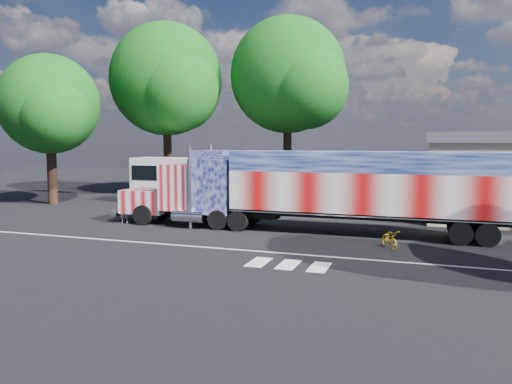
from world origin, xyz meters
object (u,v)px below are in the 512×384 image
(semi_truck, at_px, (315,187))
(tree_nw_a, at_px, (168,80))
(coach_bus, at_px, (209,181))
(tree_w_a, at_px, (50,105))
(woman, at_px, (125,209))
(tree_n_mid, at_px, (290,76))
(bicycle, at_px, (390,239))

(semi_truck, xyz_separation_m, tree_nw_a, (-15.46, 12.66, 7.49))
(coach_bus, bearing_deg, tree_w_a, -163.96)
(woman, distance_m, tree_nw_a, 16.90)
(semi_truck, bearing_deg, tree_n_mid, 109.94)
(tree_n_mid, xyz_separation_m, tree_nw_a, (-9.86, -2.75, -0.25))
(woman, height_order, bicycle, woman)
(coach_bus, height_order, woman, coach_bus)
(coach_bus, xyz_separation_m, woman, (-1.29, -8.90, -0.99))
(coach_bus, relative_size, woman, 7.48)
(bicycle, bearing_deg, tree_w_a, 135.67)
(tree_w_a, bearing_deg, woman, -29.73)
(semi_truck, distance_m, tree_nw_a, 21.34)
(semi_truck, bearing_deg, woman, -175.31)
(tree_n_mid, bearing_deg, coach_bus, -118.57)
(woman, xyz_separation_m, bicycle, (14.93, -2.01, -0.38))
(semi_truck, bearing_deg, tree_w_a, 167.10)
(coach_bus, xyz_separation_m, tree_nw_a, (-5.83, 4.66, 8.02))
(semi_truck, relative_size, woman, 13.35)
(semi_truck, distance_m, tree_n_mid, 18.13)
(tree_nw_a, bearing_deg, bicycle, -38.63)
(woman, bearing_deg, tree_n_mid, 52.32)
(coach_bus, relative_size, tree_n_mid, 0.79)
(coach_bus, height_order, tree_nw_a, tree_nw_a)
(tree_w_a, bearing_deg, coach_bus, 16.04)
(coach_bus, xyz_separation_m, bicycle, (13.65, -10.90, -1.37))
(woman, relative_size, tree_n_mid, 0.11)
(bicycle, relative_size, tree_w_a, 0.14)
(tree_n_mid, bearing_deg, woman, -108.08)
(woman, relative_size, bicycle, 1.02)
(tree_nw_a, bearing_deg, tree_w_a, -124.34)
(semi_truck, xyz_separation_m, tree_w_a, (-20.84, 4.77, 5.01))
(bicycle, bearing_deg, tree_nw_a, 114.20)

